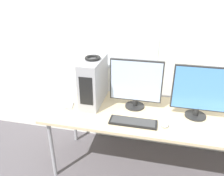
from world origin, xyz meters
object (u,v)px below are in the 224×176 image
Objects in this scene: monitor_right_near at (200,92)px; keyboard at (133,122)px; mouse at (165,125)px; cell_phone at (70,106)px; headphones at (93,58)px; pc_tower at (94,81)px; monitor_main at (136,83)px.

monitor_right_near is 1.18× the size of keyboard.
monitor_right_near is 5.83× the size of mouse.
cell_phone is at bearing 166.80° from keyboard.
pc_tower is at bearing -90.00° from headphones.
headphones is 0.94m from mouse.
cell_phone is (-0.22, -0.16, -0.49)m from headphones.
keyboard is at bearing -156.43° from monitor_right_near.
monitor_right_near reaches higher than cell_phone.
pc_tower is 0.44m from monitor_main.
keyboard is at bearing -34.34° from headphones.
monitor_main is at bearing -2.36° from pc_tower.
mouse is at bearing -21.80° from headphones.
monitor_main is 5.91× the size of mouse.
headphones is at bearing 158.20° from mouse.
mouse is (0.75, -0.30, -0.23)m from pc_tower.
cell_phone is at bearing -144.90° from pc_tower.
headphones is 0.31× the size of monitor_right_near.
headphones is 0.37× the size of keyboard.
mouse is 0.64× the size of cell_phone.
pc_tower is 0.94× the size of monitor_main.
pc_tower is at bearing 145.73° from keyboard.
monitor_right_near reaches higher than pc_tower.
monitor_main is at bearing -2.47° from headphones.
monitor_main is 1.19× the size of keyboard.
monitor_main is 0.39m from keyboard.
cell_phone is at bearing 171.64° from mouse.
monitor_main is (0.44, -0.02, 0.03)m from pc_tower.
monitor_right_near is (1.04, -0.07, -0.23)m from headphones.
headphones is at bearing 145.66° from keyboard.
monitor_main reaches higher than keyboard.
headphones is at bearing 177.53° from monitor_main.
headphones reaches higher than pc_tower.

